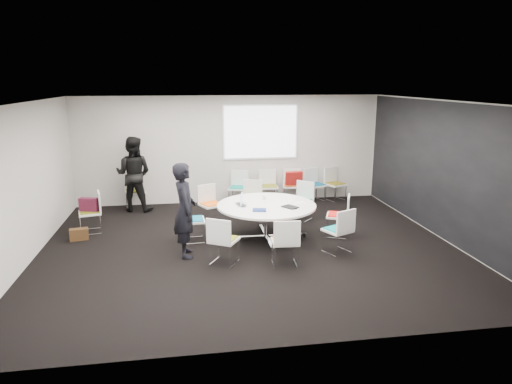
{
  "coord_description": "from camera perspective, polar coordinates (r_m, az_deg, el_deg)",
  "views": [
    {
      "loc": [
        -1.17,
        -8.37,
        3.19
      ],
      "look_at": [
        0.2,
        0.4,
        1.0
      ],
      "focal_mm": 32.0,
      "sensor_mm": 36.0,
      "label": 1
    }
  ],
  "objects": [
    {
      "name": "phone",
      "position": [
        8.96,
        4.69,
        -2.1
      ],
      "size": [
        0.14,
        0.08,
        0.01
      ],
      "primitive_type": "cube",
      "rotation": [
        0.0,
        0.0,
        0.06
      ],
      "color": "black",
      "rests_on": "conference_table"
    },
    {
      "name": "chair_spare_left",
      "position": [
        10.37,
        -19.9,
        -3.31
      ],
      "size": [
        0.54,
        0.55,
        0.88
      ],
      "rotation": [
        0.0,
        0.0,
        1.8
      ],
      "color": "silver",
      "rests_on": "ground"
    },
    {
      "name": "room_shell",
      "position": [
        8.65,
        -0.28,
        1.92
      ],
      "size": [
        8.08,
        7.08,
        2.88
      ],
      "color": "black",
      "rests_on": "ground"
    },
    {
      "name": "chair_ring_c",
      "position": [
        10.79,
        -0.57,
        -1.8
      ],
      "size": [
        0.58,
        0.57,
        0.88
      ],
      "rotation": [
        0.0,
        0.0,
        2.82
      ],
      "color": "silver",
      "rests_on": "ground"
    },
    {
      "name": "chair_ring_e",
      "position": [
        9.32,
        -7.89,
        -4.5
      ],
      "size": [
        0.47,
        0.48,
        0.88
      ],
      "rotation": [
        0.0,
        0.0,
        4.77
      ],
      "color": "silver",
      "rests_on": "ground"
    },
    {
      "name": "red_jacket",
      "position": [
        11.9,
        4.75,
        1.75
      ],
      "size": [
        0.45,
        0.18,
        0.36
      ],
      "primitive_type": "cube",
      "rotation": [
        0.17,
        0.0,
        0.05
      ],
      "color": "maroon",
      "rests_on": "chair_back_c"
    },
    {
      "name": "maroon_bag",
      "position": [
        10.28,
        -20.15,
        -1.48
      ],
      "size": [
        0.42,
        0.25,
        0.28
      ],
      "primitive_type": "cube",
      "rotation": [
        0.0,
        0.0,
        -0.3
      ],
      "color": "#4E1429",
      "rests_on": "chair_spare_left"
    },
    {
      "name": "tablet_folio",
      "position": [
        8.82,
        0.43,
        -2.25
      ],
      "size": [
        0.29,
        0.25,
        0.03
      ],
      "primitive_type": "cube",
      "rotation": [
        0.0,
        0.0,
        -0.19
      ],
      "color": "navy",
      "rests_on": "conference_table"
    },
    {
      "name": "projection_screen",
      "position": [
        12.07,
        0.57,
        7.49
      ],
      "size": [
        1.9,
        0.03,
        1.35
      ],
      "primitive_type": "cube",
      "color": "white",
      "rests_on": "room_shell"
    },
    {
      "name": "papers_front",
      "position": [
        9.4,
        5.36,
        -1.36
      ],
      "size": [
        0.34,
        0.27,
        0.0
      ],
      "primitive_type": "cube",
      "rotation": [
        0.0,
        0.0,
        0.23
      ],
      "color": "white",
      "rests_on": "conference_table"
    },
    {
      "name": "brown_bag",
      "position": [
        10.03,
        -21.25,
        -4.95
      ],
      "size": [
        0.38,
        0.22,
        0.24
      ],
      "primitive_type": "cube",
      "rotation": [
        0.0,
        0.0,
        0.18
      ],
      "color": "#472D16",
      "rests_on": "ground"
    },
    {
      "name": "chair_person_back",
      "position": [
        11.94,
        -14.81,
        -0.73
      ],
      "size": [
        0.57,
        0.56,
        0.88
      ],
      "rotation": [
        0.0,
        0.0,
        3.42
      ],
      "color": "silver",
      "rests_on": "ground"
    },
    {
      "name": "laptop_lid",
      "position": [
        9.16,
        -1.81,
        -0.88
      ],
      "size": [
        0.09,
        0.3,
        0.22
      ],
      "primitive_type": "cube",
      "rotation": [
        0.0,
        0.0,
        1.33
      ],
      "color": "silver",
      "rests_on": "conference_table"
    },
    {
      "name": "notebook_black",
      "position": [
        9.06,
        4.29,
        -1.87
      ],
      "size": [
        0.35,
        0.37,
        0.02
      ],
      "primitive_type": "cube",
      "rotation": [
        0.0,
        0.0,
        0.6
      ],
      "color": "black",
      "rests_on": "conference_table"
    },
    {
      "name": "person_main",
      "position": [
        8.42,
        -8.88,
        -2.25
      ],
      "size": [
        0.47,
        0.67,
        1.76
      ],
      "primitive_type": "imported",
      "rotation": [
        0.0,
        0.0,
        1.64
      ],
      "color": "black",
      "rests_on": "ground"
    },
    {
      "name": "chair_back_d",
      "position": [
        12.35,
        7.37,
        0.1
      ],
      "size": [
        0.6,
        0.59,
        0.88
      ],
      "rotation": [
        0.0,
        0.0,
        3.54
      ],
      "color": "silver",
      "rests_on": "ground"
    },
    {
      "name": "chair_ring_h",
      "position": [
        8.77,
        10.18,
        -5.79
      ],
      "size": [
        0.61,
        0.6,
        0.88
      ],
      "rotation": [
        0.0,
        0.0,
        6.73
      ],
      "color": "silver",
      "rests_on": "ground"
    },
    {
      "name": "papers_right",
      "position": [
        9.54,
        4.06,
        -1.1
      ],
      "size": [
        0.36,
        0.36,
        0.0
      ],
      "primitive_type": "cube",
      "rotation": [
        0.0,
        0.0,
        0.78
      ],
      "color": "white",
      "rests_on": "conference_table"
    },
    {
      "name": "person_back",
      "position": [
        11.64,
        -15.06,
        2.18
      ],
      "size": [
        1.05,
        0.9,
        1.86
      ],
      "primitive_type": "imported",
      "rotation": [
        0.0,
        0.0,
        2.89
      ],
      "color": "black",
      "rests_on": "ground"
    },
    {
      "name": "chair_back_e",
      "position": [
        12.54,
        9.84,
        0.22
      ],
      "size": [
        0.6,
        0.6,
        0.88
      ],
      "rotation": [
        0.0,
        0.0,
        3.56
      ],
      "color": "silver",
      "rests_on": "ground"
    },
    {
      "name": "chair_ring_g",
      "position": [
        8.07,
        3.65,
        -7.35
      ],
      "size": [
        0.49,
        0.48,
        0.88
      ],
      "rotation": [
        0.0,
        0.0,
        6.22
      ],
      "color": "silver",
      "rests_on": "ground"
    },
    {
      "name": "conference_table",
      "position": [
        9.31,
        1.31,
        -2.85
      ],
      "size": [
        2.01,
        2.01,
        0.73
      ],
      "color": "silver",
      "rests_on": "ground"
    },
    {
      "name": "chair_back_b",
      "position": [
        12.07,
        1.55,
        -0.11
      ],
      "size": [
        0.47,
        0.46,
        0.88
      ],
      "rotation": [
        0.0,
        0.0,
        3.12
      ],
      "color": "silver",
      "rests_on": "ground"
    },
    {
      "name": "chair_back_a",
      "position": [
        11.92,
        -2.23,
        -0.29
      ],
      "size": [
        0.58,
        0.57,
        0.88
      ],
      "rotation": [
        0.0,
        0.0,
        2.81
      ],
      "color": "silver",
      "rests_on": "ground"
    },
    {
      "name": "chair_ring_a",
      "position": [
        9.69,
        10.21,
        -3.88
      ],
      "size": [
        0.59,
        0.6,
        0.88
      ],
      "rotation": [
        0.0,
        0.0,
        1.18
      ],
      "color": "silver",
      "rests_on": "ground"
    },
    {
      "name": "chair_ring_f",
      "position": [
        8.15,
        -4.06,
        -7.14
      ],
      "size": [
        0.62,
        0.62,
        0.88
      ],
      "rotation": [
        0.0,
        0.0,
        5.76
      ],
      "color": "silver",
      "rests_on": "ground"
    },
    {
      "name": "chair_ring_d",
      "position": [
        10.4,
        -5.62,
        -2.48
      ],
      "size": [
        0.61,
        0.6,
        0.88
      ],
      "rotation": [
        0.0,
        0.0,
        3.6
      ],
      "color": "silver",
      "rests_on": "ground"
    },
    {
      "name": "chair_back_c",
      "position": [
        12.21,
        4.48,
        0.02
      ],
      "size": [
        0.55,
        0.54,
        0.88
      ],
      "rotation": [
        0.0,
        0.0,
        2.92
      ],
      "color": "silver",
      "rests_on": "ground"
    },
    {
      "name": "laptop",
      "position": [
        9.21,
        -1.65,
        -1.55
      ],
      "size": [
        0.28,
        0.36,
        0.03
      ],
      "primitive_type": "imported",
      "rotation": [
        0.0,
        0.0,
        1.85
      ],
      "color": "#333338",
      "rests_on": "conference_table"
    },
    {
      "name": "cup",
      "position": [
        9.65,
        0.99,
        -0.63
      ],
      "size": [
        0.08,
        0.08,
        0.09
      ],
      "primitive_type": "cylinder",
      "color": "white",
      "rests_on": "conference_table"
    },
    {
      "name": "chair_ring_b",
      "position": [
        10.71,
        5.66,
        -2.0
      ],
      "size": [
        0.64,
        0.64,
        0.88
      ],
      "rotation": [
        0.0,
        0.0,
        2.39
      ],
      "color": "silver",
      "rests_on": "ground"
    }
  ]
}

